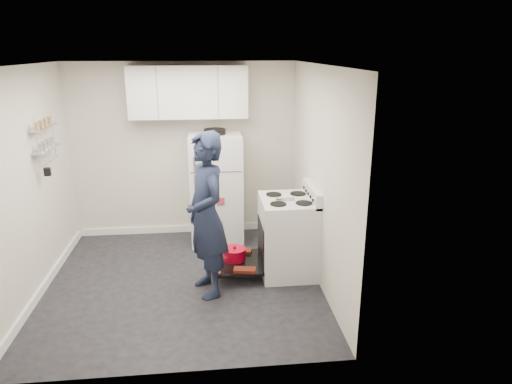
{
  "coord_description": "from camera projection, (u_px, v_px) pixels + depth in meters",
  "views": [
    {
      "loc": [
        0.34,
        -4.93,
        2.66
      ],
      "look_at": [
        0.89,
        0.15,
        1.05
      ],
      "focal_mm": 32.0,
      "sensor_mm": 36.0,
      "label": 1
    }
  ],
  "objects": [
    {
      "name": "upper_cabinets",
      "position": [
        188.0,
        92.0,
        6.17
      ],
      "size": [
        1.6,
        0.33,
        0.7
      ],
      "primitive_type": "cube",
      "color": "silver",
      "rests_on": "room"
    },
    {
      "name": "wall_shelf_rack",
      "position": [
        45.0,
        138.0,
        5.24
      ],
      "size": [
        0.14,
        0.6,
        0.61
      ],
      "color": "#B2B2B7",
      "rests_on": "room"
    },
    {
      "name": "person",
      "position": [
        206.0,
        216.0,
        4.96
      ],
      "size": [
        0.64,
        0.78,
        1.85
      ],
      "primitive_type": "imported",
      "rotation": [
        0.0,
        0.0,
        -1.23
      ],
      "color": "#181F36",
      "rests_on": "ground"
    },
    {
      "name": "refrigerator",
      "position": [
        216.0,
        188.0,
        6.43
      ],
      "size": [
        0.72,
        0.74,
        1.62
      ],
      "color": "silver",
      "rests_on": "ground"
    },
    {
      "name": "electric_range",
      "position": [
        287.0,
        237.0,
        5.57
      ],
      "size": [
        0.66,
        0.76,
        1.1
      ],
      "color": "silver",
      "rests_on": "ground"
    },
    {
      "name": "open_oven_door",
      "position": [
        237.0,
        259.0,
        5.62
      ],
      "size": [
        0.55,
        0.71,
        0.22
      ],
      "color": "black",
      "rests_on": "ground"
    },
    {
      "name": "room",
      "position": [
        176.0,
        185.0,
        5.1
      ],
      "size": [
        3.21,
        3.21,
        2.51
      ],
      "color": "black",
      "rests_on": "ground"
    }
  ]
}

